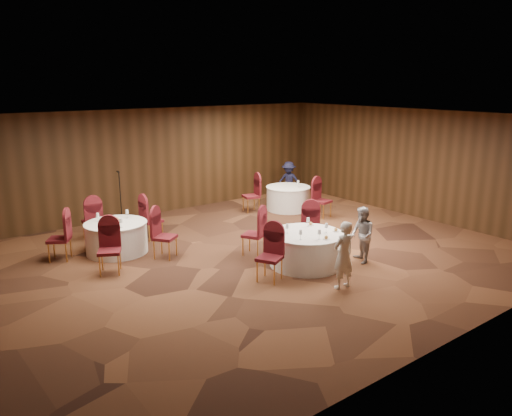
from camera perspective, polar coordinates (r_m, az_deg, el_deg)
ground at (r=11.73m, az=-0.19°, el=-5.55°), size 12.00×12.00×0.00m
room_shell at (r=11.21m, az=-0.20°, el=3.92°), size 12.00×12.00×12.00m
table_main at (r=11.15m, az=5.76°, el=-4.67°), size 1.65×1.65×0.74m
table_left at (r=12.34m, az=-15.65°, el=-3.24°), size 1.46×1.46×0.74m
table_right at (r=15.86m, az=3.69°, el=1.16°), size 1.40×1.40×0.74m
chairs_main at (r=11.43m, az=2.61°, el=-3.47°), size 2.94×2.16×1.00m
chairs_left at (r=12.27m, az=-15.70°, el=-2.74°), size 3.01×3.09×1.00m
chairs_right at (r=15.26m, az=3.43°, el=1.11°), size 1.91×2.43×1.00m
tabletop_main at (r=11.03m, az=6.78°, el=-2.36°), size 1.13×1.11×0.22m
tabletop_left at (r=12.23m, az=-15.78°, el=-1.24°), size 0.76×0.87×0.22m
tabletop_right at (r=15.71m, az=4.85°, el=2.96°), size 0.08×0.08×0.22m
mic_stand at (r=13.71m, az=-15.09°, el=-0.86°), size 0.24×0.24×1.71m
woman_a at (r=9.95m, az=9.96°, el=-5.32°), size 0.51×0.35×1.37m
woman_b at (r=11.43m, az=11.99°, el=-3.04°), size 0.71×0.77×1.28m
man_c at (r=17.02m, az=3.76°, el=3.08°), size 0.87×0.99×1.33m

